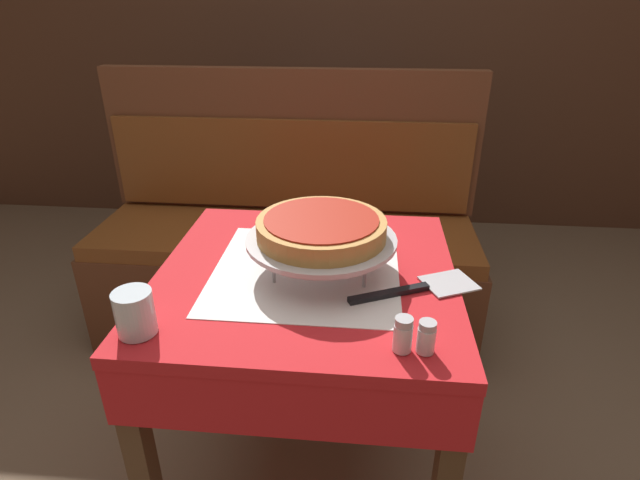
{
  "coord_description": "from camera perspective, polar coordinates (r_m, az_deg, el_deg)",
  "views": [
    {
      "loc": [
        0.14,
        -1.05,
        1.33
      ],
      "look_at": [
        0.04,
        -0.03,
        0.83
      ],
      "focal_mm": 28.0,
      "sensor_mm": 36.0,
      "label": 1
    }
  ],
  "objects": [
    {
      "name": "deep_dish_pizza",
      "position": [
        1.16,
        0.14,
        1.35
      ],
      "size": [
        0.3,
        0.3,
        0.05
      ],
      "color": "#C68E47",
      "rests_on": "pizza_pan_stand"
    },
    {
      "name": "salt_shaker",
      "position": [
        0.96,
        9.46,
        -10.6
      ],
      "size": [
        0.04,
        0.04,
        0.07
      ],
      "color": "silver",
      "rests_on": "dining_table_front"
    },
    {
      "name": "water_glass_near",
      "position": [
        1.05,
        -20.41,
        -7.79
      ],
      "size": [
        0.08,
        0.08,
        0.09
      ],
      "color": "silver",
      "rests_on": "dining_table_front"
    },
    {
      "name": "pizza_server",
      "position": [
        1.16,
        11.22,
        -5.43
      ],
      "size": [
        0.3,
        0.18,
        0.01
      ],
      "color": "#BCBCC1",
      "rests_on": "dining_table_front"
    },
    {
      "name": "pepper_shaker",
      "position": [
        0.97,
        12.06,
        -10.79
      ],
      "size": [
        0.03,
        0.03,
        0.07
      ],
      "color": "silver",
      "rests_on": "dining_table_front"
    },
    {
      "name": "dining_table_front",
      "position": [
        1.28,
        -1.54,
        -7.68
      ],
      "size": [
        0.72,
        0.72,
        0.73
      ],
      "color": "red",
      "rests_on": "ground_plane"
    },
    {
      "name": "back_wall_panel",
      "position": [
        3.07,
        3.23,
        23.73
      ],
      "size": [
        6.0,
        0.04,
        2.4
      ],
      "primitive_type": "cube",
      "color": "#4C2D1E",
      "rests_on": "ground_plane"
    },
    {
      "name": "dining_table_rear",
      "position": [
        2.68,
        0.92,
        10.87
      ],
      "size": [
        0.61,
        0.61,
        0.73
      ],
      "color": "#194799",
      "rests_on": "ground_plane"
    },
    {
      "name": "pizza_pan_stand",
      "position": [
        1.18,
        0.14,
        -0.17
      ],
      "size": [
        0.36,
        0.36,
        0.09
      ],
      "color": "#ADADB2",
      "rests_on": "dining_table_front"
    },
    {
      "name": "ground_plane",
      "position": [
        1.7,
        -1.26,
        -25.26
      ],
      "size": [
        14.0,
        14.0,
        0.0
      ],
      "primitive_type": "plane",
      "color": "brown"
    },
    {
      "name": "booth_bench",
      "position": [
        2.12,
        -3.78,
        -2.39
      ],
      "size": [
        1.54,
        0.51,
        1.08
      ],
      "color": "brown",
      "rests_on": "ground_plane"
    },
    {
      "name": "condiment_caddy",
      "position": [
        2.66,
        -0.63,
        14.09
      ],
      "size": [
        0.13,
        0.13,
        0.17
      ],
      "color": "black",
      "rests_on": "dining_table_rear"
    }
  ]
}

